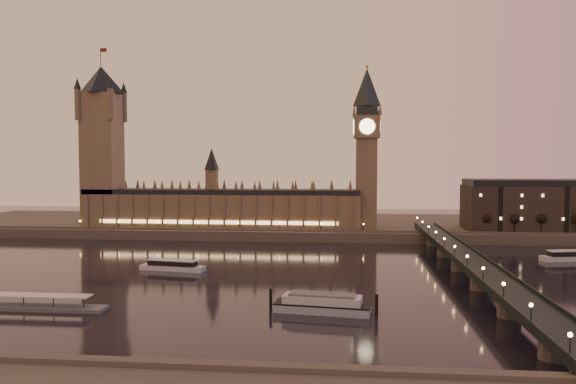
% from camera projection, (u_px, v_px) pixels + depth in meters
% --- Properties ---
extents(ground, '(700.00, 700.00, 0.00)m').
position_uv_depth(ground, '(251.00, 275.00, 243.16)').
color(ground, black).
rests_on(ground, ground).
extents(far_embankment, '(560.00, 130.00, 6.00)m').
position_uv_depth(far_embankment, '(330.00, 226.00, 404.00)').
color(far_embankment, '#423D35').
rests_on(far_embankment, ground).
extents(palace_of_westminster, '(180.00, 26.62, 52.00)m').
position_uv_depth(palace_of_westminster, '(221.00, 204.00, 366.17)').
color(palace_of_westminster, brown).
rests_on(palace_of_westminster, ground).
extents(victoria_tower, '(31.68, 31.68, 118.00)m').
position_uv_depth(victoria_tower, '(102.00, 137.00, 371.65)').
color(victoria_tower, brown).
rests_on(victoria_tower, ground).
extents(big_ben, '(17.68, 17.68, 104.00)m').
position_uv_depth(big_ben, '(367.00, 138.00, 354.60)').
color(big_ben, brown).
rests_on(big_ben, ground).
extents(westminster_bridge, '(13.20, 260.00, 15.30)m').
position_uv_depth(westminster_bridge, '(468.00, 266.00, 233.84)').
color(westminster_bridge, black).
rests_on(westminster_bridge, ground).
extents(bare_tree_0, '(6.38, 6.38, 12.98)m').
position_uv_depth(bare_tree_0, '(487.00, 217.00, 338.21)').
color(bare_tree_0, black).
rests_on(bare_tree_0, ground).
extents(bare_tree_1, '(6.38, 6.38, 12.98)m').
position_uv_depth(bare_tree_1, '(516.00, 217.00, 336.57)').
color(bare_tree_1, black).
rests_on(bare_tree_1, ground).
extents(bare_tree_2, '(6.38, 6.38, 12.98)m').
position_uv_depth(bare_tree_2, '(545.00, 218.00, 334.93)').
color(bare_tree_2, black).
rests_on(bare_tree_2, ground).
extents(bare_tree_3, '(6.38, 6.38, 12.98)m').
position_uv_depth(bare_tree_3, '(574.00, 218.00, 333.28)').
color(bare_tree_3, black).
rests_on(bare_tree_3, ground).
extents(cruise_boat_a, '(30.76, 11.13, 4.82)m').
position_uv_depth(cruise_boat_a, '(173.00, 266.00, 253.77)').
color(cruise_boat_a, silver).
rests_on(cruise_boat_a, ground).
extents(cruise_boat_b, '(28.85, 12.51, 5.17)m').
position_uv_depth(cruise_boat_b, '(569.00, 256.00, 278.56)').
color(cruise_boat_b, silver).
rests_on(cruise_boat_b, ground).
extents(moored_barge, '(35.94, 12.86, 6.64)m').
position_uv_depth(moored_barge, '(322.00, 304.00, 182.91)').
color(moored_barge, '#8BA1B1').
rests_on(moored_barge, ground).
extents(pontoon_pier, '(43.88, 7.31, 11.70)m').
position_uv_depth(pontoon_pier, '(41.00, 306.00, 186.58)').
color(pontoon_pier, '#595B5E').
rests_on(pontoon_pier, ground).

